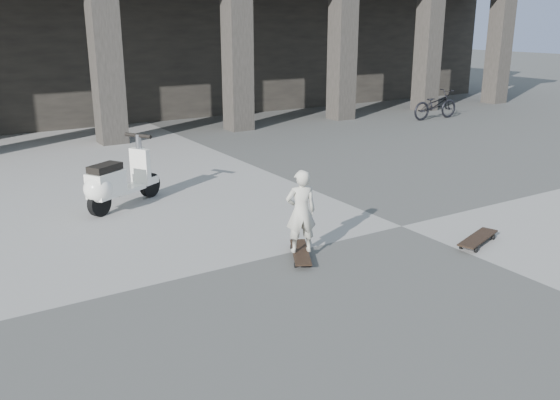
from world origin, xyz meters
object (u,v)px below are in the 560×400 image
longboard (300,253)px  bicycle (435,105)px  child (301,211)px  scooter (113,183)px  skateboard_spare (478,239)px

longboard → bicycle: (9.75, 7.13, 0.37)m
child → longboard: bearing=-158.9°
longboard → bicycle: size_ratio=0.52×
longboard → scooter: bearing=52.5°
scooter → bicycle: bearing=-11.2°
child → scooter: bearing=-47.2°
longboard → child: 0.56m
longboard → scooter: scooter is taller
longboard → scooter: (-1.44, 3.23, 0.38)m
child → skateboard_spare: bearing=178.0°
scooter → child: bearing=-96.3°
longboard → child: bearing=120.7°
scooter → bicycle: (11.20, 3.90, -0.01)m
longboard → child: (-0.00, -0.00, 0.56)m
bicycle → child: bearing=127.9°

